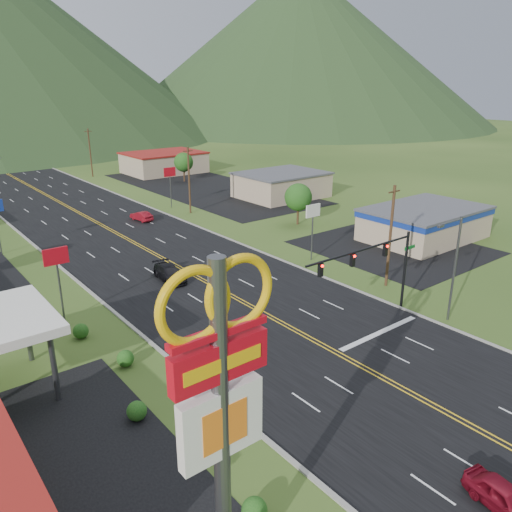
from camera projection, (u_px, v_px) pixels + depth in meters
ground at (494, 439)px, 28.04m from camera, size 500.00×500.00×0.00m
road at (494, 439)px, 28.04m from camera, size 20.00×460.00×0.04m
pylon_sign at (220, 390)px, 16.52m from camera, size 4.32×0.60×14.00m
traffic_signal at (377, 260)px, 40.46m from camera, size 13.10×0.43×7.00m
streetlight_east at (453, 263)px, 40.29m from camera, size 3.28×0.25×9.00m
building_east_near at (424, 221)px, 63.38m from camera, size 15.40×10.40×4.10m
building_east_mid at (281, 185)px, 86.83m from camera, size 14.40×11.40×4.30m
building_east_far at (164, 162)px, 110.40m from camera, size 16.40×12.40×4.50m
pole_sign_west_a at (57, 264)px, 40.43m from camera, size 2.00×0.18×6.40m
pole_sign_east_a at (313, 216)px, 54.74m from camera, size 2.00×0.18×6.40m
pole_sign_east_b at (170, 176)px, 78.46m from camera, size 2.00×0.18×6.40m
tree_east_a at (298, 197)px, 69.29m from camera, size 3.84×3.84×5.82m
tree_east_b at (184, 162)px, 99.80m from camera, size 3.84×3.84×5.82m
utility_pole_a at (390, 236)px, 47.60m from camera, size 1.60×0.28×10.00m
utility_pole_b at (189, 180)px, 75.03m from camera, size 1.60×0.28×10.00m
utility_pole_c at (90, 152)px, 104.68m from camera, size 1.60×0.28×10.00m
utility_pole_d at (35, 137)px, 134.33m from camera, size 1.60×0.28×10.00m
mountain_ne at (299, 47)px, 233.66m from camera, size 180.00×180.00×70.00m
car_red_near at (505, 499)px, 23.13m from camera, size 2.22×4.18×1.35m
car_dark_mid at (170, 273)px, 50.33m from camera, size 2.60×5.26×1.47m
car_red_far at (141, 216)px, 72.14m from camera, size 1.95×4.21×1.34m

